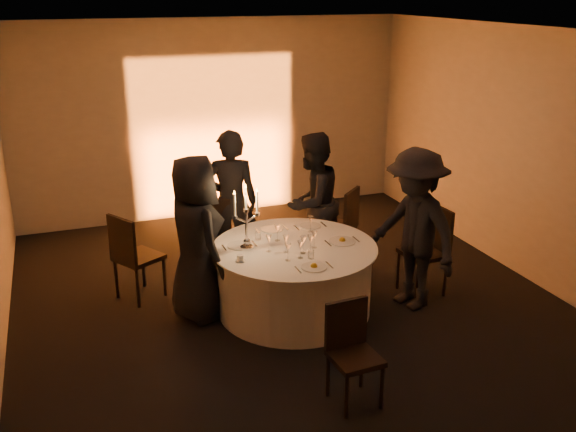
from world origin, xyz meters
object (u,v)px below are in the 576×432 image
object	(u,v)px
chair_front	(351,347)
chair_back_left	(215,229)
guest_right	(414,229)
guest_back_left	(231,203)
chair_back_right	(343,221)
guest_left	(196,239)
candelabra	(246,226)
guest_back_right	(312,202)
banquet_table	(294,279)
coffee_cup	(240,258)
chair_right	(430,245)
chair_left	(132,252)

from	to	relation	value
chair_front	chair_back_left	bearing A→B (deg)	94.70
guest_right	guest_back_left	bearing A→B (deg)	-148.06
chair_back_right	guest_left	distance (m)	2.26
guest_back_left	guest_right	world-z (taller)	guest_back_left
guest_left	candelabra	bearing A→B (deg)	-117.58
guest_back_left	guest_back_right	size ratio (longest dim) A/B	1.03
chair_back_right	guest_right	size ratio (longest dim) A/B	0.55
banquet_table	chair_front	world-z (taller)	chair_front
chair_back_left	chair_front	size ratio (longest dim) A/B	1.10
chair_back_left	chair_front	distance (m)	3.06
coffee_cup	candelabra	world-z (taller)	candelabra
guest_left	candelabra	xyz separation A→B (m)	(0.52, -0.13, 0.12)
chair_right	guest_left	size ratio (longest dim) A/B	0.57
guest_back_right	guest_right	world-z (taller)	guest_right
chair_back_left	guest_back_left	distance (m)	0.41
chair_back_right	guest_back_right	size ratio (longest dim) A/B	0.57
chair_left	guest_back_right	size ratio (longest dim) A/B	0.59
banquet_table	chair_left	size ratio (longest dim) A/B	1.74
chair_back_left	coffee_cup	xyz separation A→B (m)	(-0.11, -1.52, 0.24)
chair_front	guest_right	bearing A→B (deg)	40.66
guest_back_right	candelabra	distance (m)	1.43
guest_left	guest_right	world-z (taller)	guest_right
chair_right	guest_back_right	world-z (taller)	guest_back_right
coffee_cup	banquet_table	bearing A→B (deg)	15.01
chair_right	coffee_cup	bearing A→B (deg)	-91.87
chair_front	guest_left	distance (m)	2.17
chair_left	guest_back_left	distance (m)	1.37
banquet_table	guest_back_left	world-z (taller)	guest_back_left
chair_back_left	guest_right	xyz separation A→B (m)	(1.84, -1.66, 0.35)
chair_left	chair_back_left	world-z (taller)	chair_left
chair_front	candelabra	distance (m)	1.92
chair_back_left	guest_back_right	world-z (taller)	guest_back_right
guest_back_left	guest_back_right	distance (m)	1.01
chair_back_left	guest_right	size ratio (longest dim) A/B	0.55
chair_front	guest_right	size ratio (longest dim) A/B	0.50
guest_back_left	coffee_cup	bearing A→B (deg)	93.99
guest_back_left	candelabra	bearing A→B (deg)	98.87
banquet_table	candelabra	world-z (taller)	candelabra
guest_back_right	chair_right	bearing A→B (deg)	101.53
chair_front	candelabra	xyz separation A→B (m)	(-0.38, 1.81, 0.51)
chair_right	chair_front	world-z (taller)	chair_right
guest_right	coffee_cup	bearing A→B (deg)	-108.44
chair_right	chair_back_left	bearing A→B (deg)	-127.03
chair_front	guest_left	size ratio (longest dim) A/B	0.50
chair_right	guest_right	bearing A→B (deg)	-62.03
guest_back_right	candelabra	bearing A→B (deg)	6.90
chair_back_right	guest_left	xyz separation A→B (m)	(-2.09, -0.79, 0.34)
guest_back_left	chair_back_left	bearing A→B (deg)	-7.31
chair_back_left	chair_right	xyz separation A→B (m)	(2.20, -1.44, 0.03)
guest_left	candelabra	distance (m)	0.55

